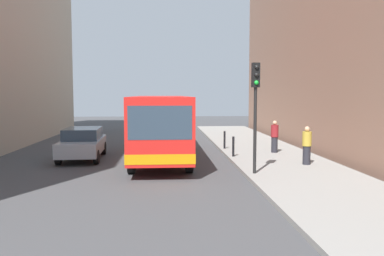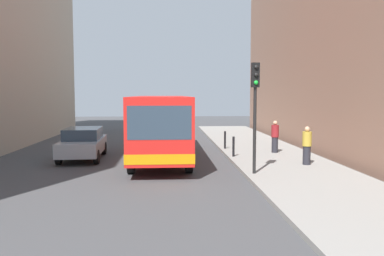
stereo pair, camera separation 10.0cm
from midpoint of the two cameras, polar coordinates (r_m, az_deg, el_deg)
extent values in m
plane|color=#424244|center=(17.69, -4.63, -5.36)|extent=(80.00, 80.00, 0.00)
cube|color=gray|center=(18.41, 12.48, -4.82)|extent=(4.40, 40.00, 0.15)
cube|color=#936B56|center=(24.39, 24.18, 11.64)|extent=(7.00, 32.00, 12.40)
cube|color=red|center=(19.82, -4.56, 0.83)|extent=(2.57, 11.02, 2.50)
cube|color=orange|center=(19.91, -4.54, -1.90)|extent=(2.59, 11.04, 0.36)
cube|color=#2D3D4C|center=(14.33, -4.70, 0.73)|extent=(2.26, 0.07, 1.20)
cube|color=#2D3D4C|center=(20.30, -4.55, 1.91)|extent=(2.58, 9.42, 1.00)
cylinder|color=black|center=(16.12, -0.58, -4.53)|extent=(0.29, 1.00, 1.00)
cylinder|color=black|center=(16.14, -8.64, -4.58)|extent=(0.29, 1.00, 1.00)
cylinder|color=black|center=(23.84, -1.76, -1.52)|extent=(0.29, 1.00, 1.00)
cylinder|color=black|center=(23.85, -7.20, -1.55)|extent=(0.29, 1.00, 1.00)
cube|color=#A5A8AD|center=(20.19, -15.18, -2.42)|extent=(1.98, 4.47, 0.64)
cube|color=#2D3D4C|center=(20.27, -15.15, -0.74)|extent=(1.70, 2.53, 0.52)
cylinder|color=black|center=(18.64, -13.38, -3.96)|extent=(0.25, 0.65, 0.64)
cylinder|color=black|center=(18.92, -18.33, -3.95)|extent=(0.25, 0.65, 0.64)
cylinder|color=black|center=(21.59, -12.40, -2.76)|extent=(0.25, 0.65, 0.64)
cylinder|color=black|center=(21.83, -16.68, -2.77)|extent=(0.25, 0.65, 0.64)
cylinder|color=black|center=(15.28, 8.62, -0.37)|extent=(0.12, 0.12, 3.20)
cube|color=black|center=(15.24, 8.71, 7.33)|extent=(0.28, 0.24, 0.90)
sphere|color=black|center=(15.13, 8.84, 8.41)|extent=(0.16, 0.16, 0.16)
sphere|color=black|center=(15.11, 8.82, 7.35)|extent=(0.16, 0.16, 0.16)
sphere|color=green|center=(15.10, 8.81, 6.29)|extent=(0.16, 0.16, 0.16)
cylinder|color=black|center=(19.44, 5.65, -2.59)|extent=(0.11, 0.11, 0.95)
cylinder|color=black|center=(22.23, 4.44, -1.66)|extent=(0.11, 0.11, 0.95)
cylinder|color=#26262D|center=(17.81, 15.57, -3.68)|extent=(0.32, 0.32, 0.79)
cylinder|color=gold|center=(17.72, 15.62, -1.46)|extent=(0.38, 0.38, 0.61)
sphere|color=tan|center=(17.68, 15.65, -0.13)|extent=(0.22, 0.22, 0.22)
cylinder|color=#26262D|center=(21.07, 11.32, -2.31)|extent=(0.32, 0.32, 0.79)
cylinder|color=maroon|center=(21.00, 11.35, -0.41)|extent=(0.38, 0.38, 0.61)
sphere|color=tan|center=(20.97, 11.37, 0.71)|extent=(0.22, 0.22, 0.22)
camera|label=1|loc=(0.05, -90.16, -0.01)|focal=38.14mm
camera|label=2|loc=(0.05, 89.84, 0.01)|focal=38.14mm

